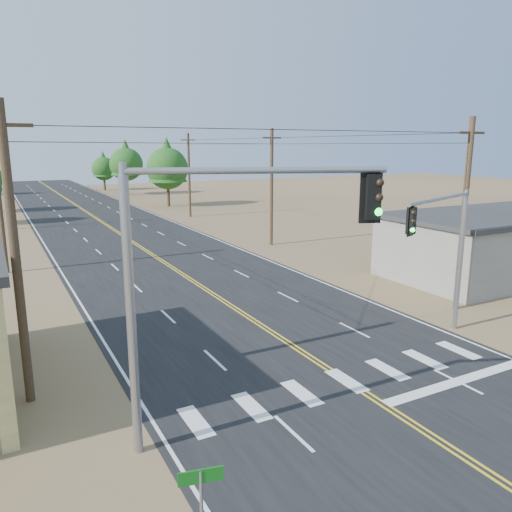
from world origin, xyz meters
TOP-DOWN VIEW (x-y plane):
  - road at (0.00, 30.00)m, footprint 15.00×200.00m
  - building_right at (19.00, 16.00)m, footprint 15.00×8.00m
  - utility_pole_left_near at (-10.50, 12.00)m, footprint 1.80×0.30m
  - utility_pole_right_near at (10.50, 12.00)m, footprint 1.80×0.30m
  - utility_pole_right_mid at (10.50, 32.00)m, footprint 1.80×0.30m
  - utility_pole_right_far at (10.50, 52.00)m, footprint 1.80×0.30m
  - signal_mast_left at (-6.10, 6.61)m, footprint 6.63×2.82m
  - signal_mast_right at (6.32, 9.29)m, footprint 5.77×2.41m
  - tree_right_near at (11.57, 63.49)m, footprint 5.85×5.85m
  - tree_right_mid at (10.72, 83.72)m, footprint 5.78×5.78m
  - tree_right_far at (9.00, 94.78)m, footprint 4.51×4.51m

SIDE VIEW (x-z plane):
  - road at x=0.00m, z-range 0.00..0.02m
  - building_right at x=19.00m, z-range 0.00..4.00m
  - signal_mast_right at x=6.32m, z-range 1.22..7.87m
  - tree_right_far at x=9.00m, z-range 0.84..8.35m
  - utility_pole_left_near at x=-10.50m, z-range 0.12..10.12m
  - utility_pole_right_near at x=10.50m, z-range 0.12..10.12m
  - utility_pole_right_mid at x=10.50m, z-range 0.12..10.12m
  - utility_pole_right_far at x=10.50m, z-range 0.12..10.12m
  - signal_mast_left at x=-6.10m, z-range 1.46..9.64m
  - tree_right_mid at x=10.72m, z-range 1.08..10.70m
  - tree_right_near at x=11.57m, z-range 1.09..10.84m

